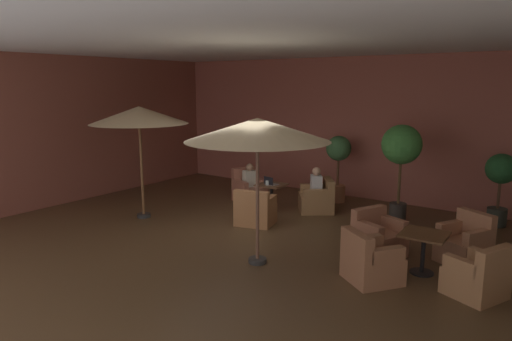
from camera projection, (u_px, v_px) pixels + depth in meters
The scene contains 22 objects.
ground_plane at pixel (242, 241), 9.17m from camera, with size 11.33×9.67×0.02m, color #523A23.
wall_back_brick at pixel (346, 127), 12.65m from camera, with size 11.33×0.08×3.83m, color #A95B4B.
wall_left_accent at pixel (71, 130), 12.02m from camera, with size 0.08×9.67×3.83m, color brown.
ceiling_slab at pixel (241, 42), 8.45m from camera, with size 11.33×9.67×0.06m, color silver.
cafe_table_front_left at pixel (271, 190), 11.20m from camera, with size 0.65×0.65×0.69m.
armchair_front_left_north at pixel (249, 190), 12.22m from camera, with size 0.99×0.96×0.88m.
armchair_front_left_east at pixel (255, 211), 10.20m from camera, with size 0.95×0.88×0.82m.
armchair_front_left_south at pixel (318, 199), 11.26m from camera, with size 1.10×1.09×0.81m.
cafe_table_front_right at pixel (424, 243), 7.51m from camera, with size 0.74×0.74×0.69m.
armchair_front_right_north at pixel (378, 238), 8.38m from camera, with size 0.97×0.99×0.84m.
armchair_front_right_east at pixel (370, 262), 7.25m from camera, with size 1.05×1.05×0.84m.
armchair_front_right_south at pixel (478, 277), 6.71m from camera, with size 0.94×0.94×0.83m.
armchair_front_right_west at pixel (465, 245), 7.98m from camera, with size 0.96×0.96×0.90m.
patio_umbrella_tall_red at pixel (258, 130), 7.63m from camera, with size 2.46×2.46×2.54m.
patio_umbrella_center_beige at pixel (139, 116), 10.38m from camera, with size 2.24×2.24×2.60m.
potted_tree_left_corner at pixel (500, 178), 9.97m from camera, with size 0.66×0.66×1.62m.
potted_tree_mid_left at pixel (401, 150), 10.34m from camera, with size 0.90×0.90×2.21m.
potted_tree_mid_right at pixel (338, 158), 12.04m from camera, with size 0.66×0.66×1.77m.
patron_blue_shirt at pixel (316, 183), 11.18m from camera, with size 0.39×0.41×0.69m.
patron_by_window at pixel (250, 176), 12.11m from camera, with size 0.34×0.40×0.62m.
iced_drink_cup at pixel (267, 183), 11.06m from camera, with size 0.08×0.08×0.11m, color white.
open_laptop at pixel (270, 183), 11.11m from camera, with size 0.35×0.29×0.20m.
Camera 1 is at (5.31, -6.95, 3.10)m, focal length 32.11 mm.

